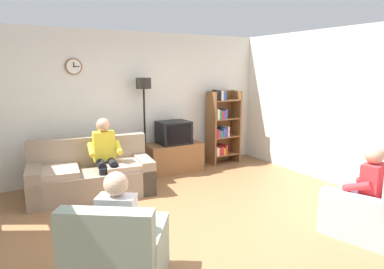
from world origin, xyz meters
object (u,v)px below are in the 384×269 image
(armchair_near_bookshelf, at_px, (369,212))
(person_in_left_armchair, at_px, (120,222))
(couch, at_px, (92,176))
(tv_stand, at_px, (173,157))
(armchair_near_window, at_px, (119,258))
(tv, at_px, (174,132))
(floor_lamp, at_px, (144,99))
(bookshelf, at_px, (221,126))
(person_on_couch, at_px, (105,152))
(person_in_right_armchair, at_px, (364,186))

(armchair_near_bookshelf, distance_m, person_in_left_armchair, 3.01)
(couch, height_order, tv_stand, couch)
(armchair_near_window, relative_size, person_in_left_armchair, 1.05)
(tv, relative_size, floor_lamp, 0.32)
(couch, xyz_separation_m, floor_lamp, (1.18, 0.58, 1.14))
(tv, bearing_deg, bookshelf, 4.44)
(armchair_near_bookshelf, xyz_separation_m, person_on_couch, (-2.39, 2.98, 0.41))
(tv, bearing_deg, person_in_right_armchair, -76.18)
(armchair_near_window, relative_size, person_in_right_armchair, 1.05)
(tv, relative_size, bookshelf, 0.38)
(couch, xyz_separation_m, tv_stand, (1.73, 0.48, -0.03))
(bookshelf, relative_size, person_in_left_armchair, 1.41)
(armchair_near_window, xyz_separation_m, person_on_couch, (0.60, 2.46, 0.41))
(armchair_near_window, bearing_deg, person_in_right_armchair, -8.17)
(person_in_right_armchair, bearing_deg, floor_lamp, 111.38)
(person_in_left_armchair, relative_size, person_in_right_armchair, 1.00)
(person_in_right_armchair, bearing_deg, person_in_left_armchair, 170.29)
(bookshelf, xyz_separation_m, armchair_near_window, (-3.31, -3.12, -0.51))
(couch, height_order, floor_lamp, floor_lamp)
(bookshelf, relative_size, floor_lamp, 0.85)
(bookshelf, bearing_deg, person_in_left_armchair, -136.91)
(couch, bearing_deg, person_in_right_armchair, -49.32)
(armchair_near_bookshelf, relative_size, person_in_right_armchair, 0.93)
(floor_lamp, xyz_separation_m, person_in_left_armchair, (-1.52, -3.08, -0.85))
(tv_stand, bearing_deg, person_in_left_armchair, -124.77)
(person_on_couch, bearing_deg, person_in_left_armchair, -103.05)
(armchair_near_bookshelf, height_order, person_in_left_armchair, person_in_left_armchair)
(person_in_left_armchair, bearing_deg, armchair_near_bookshelf, -11.28)
(floor_lamp, height_order, armchair_near_bookshelf, floor_lamp)
(armchair_near_bookshelf, bearing_deg, armchair_near_window, 170.27)
(floor_lamp, distance_m, person_on_couch, 1.40)
(person_in_left_armchair, bearing_deg, armchair_near_window, -124.78)
(tv_stand, relative_size, person_in_right_armchair, 0.98)
(couch, height_order, armchair_near_bookshelf, same)
(tv_stand, xyz_separation_m, floor_lamp, (-0.55, 0.10, 1.16))
(armchair_near_window, bearing_deg, couch, 81.31)
(tv_stand, xyz_separation_m, person_in_right_armchair, (0.85, -3.48, 0.32))
(tv_stand, bearing_deg, person_in_right_armchair, -76.27)
(floor_lamp, xyz_separation_m, person_in_right_armchair, (1.40, -3.58, -0.85))
(person_in_left_armchair, bearing_deg, floor_lamp, 63.76)
(tv_stand, distance_m, tv, 0.51)
(tv, bearing_deg, person_in_left_armchair, -124.99)
(bookshelf, bearing_deg, floor_lamp, 178.98)
(couch, bearing_deg, person_on_couch, -27.28)
(armchair_near_bookshelf, bearing_deg, person_in_left_armchair, 168.72)
(bookshelf, relative_size, person_in_right_armchair, 1.41)
(tv_stand, bearing_deg, armchair_near_window, -124.77)
(floor_lamp, distance_m, person_in_left_armchair, 3.54)
(tv_stand, relative_size, person_in_left_armchair, 0.98)
(floor_lamp, relative_size, person_on_couch, 1.49)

